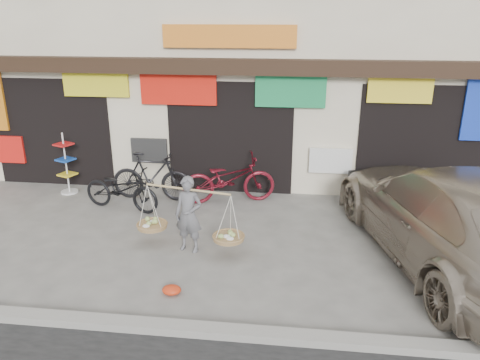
# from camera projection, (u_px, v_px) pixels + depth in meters

# --- Properties ---
(ground) EXTENTS (70.00, 70.00, 0.00)m
(ground) POSITION_uv_depth(u_px,v_px,m) (204.00, 260.00, 8.41)
(ground) COLOR gray
(ground) RESTS_ON ground
(kerb) EXTENTS (70.00, 0.25, 0.12)m
(kerb) POSITION_uv_depth(u_px,v_px,m) (176.00, 328.00, 6.52)
(kerb) COLOR gray
(kerb) RESTS_ON ground
(shophouse_block) EXTENTS (14.00, 6.32, 7.00)m
(shophouse_block) POSITION_uv_depth(u_px,v_px,m) (244.00, 40.00, 13.23)
(shophouse_block) COLOR beige
(shophouse_block) RESTS_ON ground
(street_vendor) EXTENTS (2.08, 0.88, 1.45)m
(street_vendor) POSITION_uv_depth(u_px,v_px,m) (189.00, 218.00, 8.56)
(street_vendor) COLOR slate
(street_vendor) RESTS_ON ground
(bike_0) EXTENTS (1.96, 1.08, 0.97)m
(bike_0) POSITION_uv_depth(u_px,v_px,m) (121.00, 189.00, 10.42)
(bike_0) COLOR black
(bike_0) RESTS_ON ground
(bike_1) EXTENTS (1.95, 0.62, 1.16)m
(bike_1) POSITION_uv_depth(u_px,v_px,m) (152.00, 176.00, 10.94)
(bike_1) COLOR black
(bike_1) RESTS_ON ground
(bike_2) EXTENTS (2.27, 1.29, 1.13)m
(bike_2) POSITION_uv_depth(u_px,v_px,m) (229.00, 179.00, 10.82)
(bike_2) COLOR maroon
(bike_2) RESTS_ON ground
(suv) EXTENTS (3.81, 6.44, 1.75)m
(suv) POSITION_uv_depth(u_px,v_px,m) (452.00, 216.00, 8.11)
(suv) COLOR #A39583
(suv) RESTS_ON ground
(display_rack) EXTENTS (0.47, 0.47, 1.52)m
(display_rack) POSITION_uv_depth(u_px,v_px,m) (67.00, 169.00, 11.36)
(display_rack) COLOR silver
(display_rack) RESTS_ON ground
(red_bag) EXTENTS (0.31, 0.25, 0.14)m
(red_bag) POSITION_uv_depth(u_px,v_px,m) (172.00, 290.00, 7.39)
(red_bag) COLOR red
(red_bag) RESTS_ON ground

